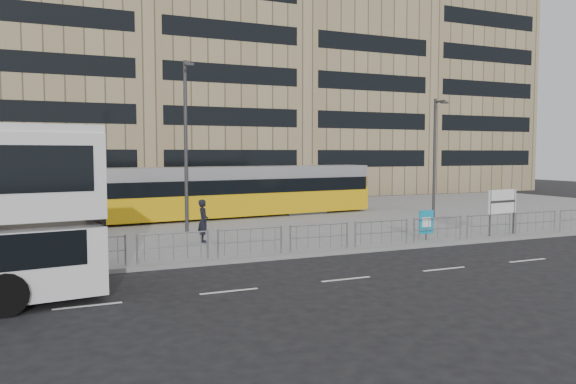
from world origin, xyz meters
name	(u,v)px	position (x,y,z in m)	size (l,w,h in m)	color
ground	(340,255)	(0.00, 0.00, 0.00)	(120.00, 120.00, 0.00)	black
plaza	(243,220)	(0.00, 12.00, 0.07)	(64.00, 24.00, 0.15)	slate
kerb	(340,253)	(0.00, 0.05, 0.07)	(64.00, 0.25, 0.17)	gray
building_row	(182,61)	(1.55, 34.27, 12.91)	(70.40, 18.40, 31.20)	maroon
pedestrian_barrier	(376,227)	(2.00, 0.50, 0.98)	(32.07, 0.07, 1.10)	gray
road_markings	(421,271)	(1.00, -4.00, 0.01)	(62.00, 0.12, 0.01)	white
tram	(174,194)	(-4.01, 12.87, 1.72)	(26.72, 5.25, 3.14)	#CF9D0B
station_sign	(502,204)	(9.39, 0.80, 1.68)	(1.92, 0.29, 2.21)	#2D2D30
ad_panel	(426,223)	(5.06, 1.02, 0.94)	(0.72, 0.13, 1.36)	#2D2D30
pedestrian	(203,221)	(-4.50, 4.44, 1.11)	(0.70, 0.46, 1.92)	black
traffic_light_west	(101,210)	(-9.16, 0.99, 2.12)	(0.21, 0.24, 3.10)	#2D2D30
lamp_post_west	(186,139)	(-4.42, 7.89, 4.80)	(0.45, 1.04, 8.55)	#2D2D30
lamp_post_east	(435,152)	(11.25, 8.29, 4.17)	(0.45, 1.04, 7.31)	#2D2D30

